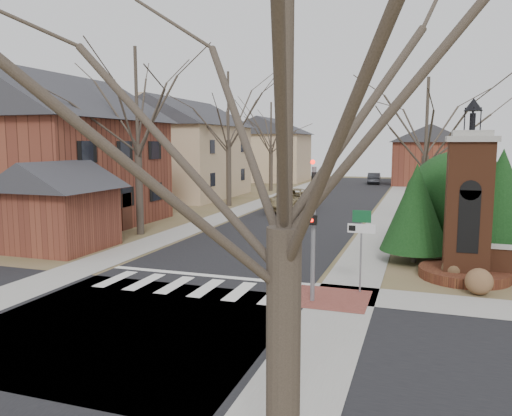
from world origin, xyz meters
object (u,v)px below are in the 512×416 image
at_px(sign_post, 361,235).
at_px(traffic_signal_pole, 313,220).
at_px(brick_gate_monument, 467,220).
at_px(distant_car, 374,178).
at_px(pickup_truck, 291,200).

bearing_deg(sign_post, traffic_signal_pole, -132.43).
distance_m(brick_gate_monument, distant_car, 43.06).
height_order(brick_gate_monument, distant_car, brick_gate_monument).
bearing_deg(distant_car, pickup_truck, 79.86).
relative_size(traffic_signal_pole, pickup_truck, 0.77).
bearing_deg(pickup_truck, brick_gate_monument, -55.26).
bearing_deg(traffic_signal_pole, distant_car, 93.05).
bearing_deg(pickup_truck, traffic_signal_pole, -73.09).
relative_size(brick_gate_monument, pickup_truck, 1.11).
relative_size(sign_post, distant_car, 0.68).
relative_size(sign_post, pickup_truck, 0.47).
xyz_separation_m(pickup_truck, distant_car, (3.40, 26.89, -0.14)).
height_order(sign_post, brick_gate_monument, brick_gate_monument).
xyz_separation_m(brick_gate_monument, pickup_truck, (-10.60, 15.54, -1.36)).
xyz_separation_m(traffic_signal_pole, sign_post, (1.29, 1.41, -0.64)).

